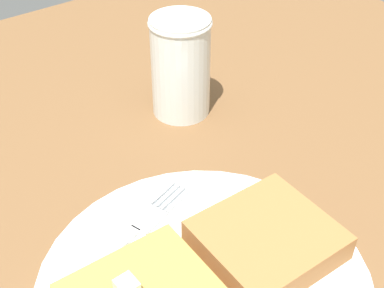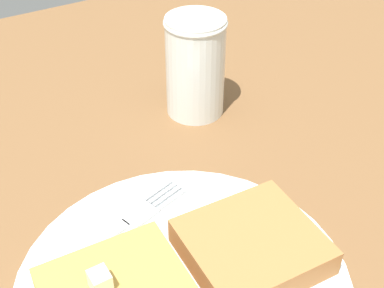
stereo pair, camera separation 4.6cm
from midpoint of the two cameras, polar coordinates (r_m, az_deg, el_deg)
name	(u,v)px [view 2 (the right image)]	position (r cm, az deg, el deg)	size (l,w,h in cm)	color
plate	(187,284)	(40.41, 2.87, -14.87)	(24.49, 24.49, 1.23)	white
toast_slice_middle	(249,243)	(41.16, 9.34, -10.55)	(9.56, 8.87, 2.27)	#A76B39
butter_pat_primary	(100,281)	(36.32, -6.13, -14.48)	(1.44, 1.29, 1.44)	#F3F0C9
fork	(118,229)	(43.01, -4.90, -9.21)	(15.71, 6.11, 0.36)	silver
syrup_jar	(195,71)	(55.59, 2.74, 7.68)	(6.36, 6.36, 10.68)	#572309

